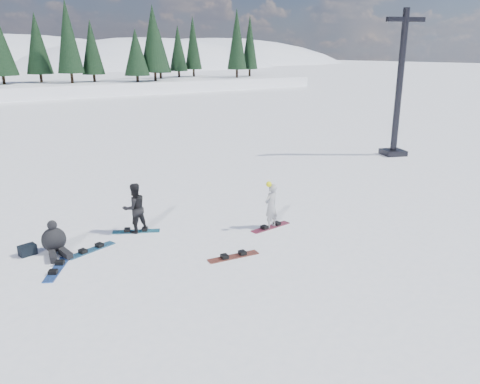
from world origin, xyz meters
name	(u,v)px	position (x,y,z in m)	size (l,w,h in m)	color
ground	(244,237)	(0.00, 0.00, 0.00)	(420.00, 420.00, 0.00)	white
lift_tower	(398,98)	(13.70, 5.40, 3.14)	(2.06, 1.50, 7.71)	black
snowboarder_woman	(271,206)	(1.21, 0.22, 0.76)	(0.62, 0.48, 1.63)	#AFB0B5
snowboarder_man	(135,208)	(-2.63, 2.31, 0.81)	(0.79, 0.61, 1.62)	black
seated_rider	(54,241)	(-5.17, 2.07, 0.37)	(0.69, 1.13, 0.96)	black
gear_bag	(27,250)	(-5.87, 2.34, 0.15)	(0.45, 0.30, 0.30)	black
snowboard_woman	(271,227)	(1.21, 0.22, 0.01)	(1.50, 0.28, 0.03)	maroon
snowboard_man	(136,231)	(-2.63, 2.31, 0.01)	(1.50, 0.28, 0.03)	teal
snowboard_loose_c	(91,250)	(-4.27, 1.64, 0.01)	(1.50, 0.28, 0.03)	#195D8B
snowboard_loose_a	(57,269)	(-5.42, 0.89, 0.01)	(1.50, 0.28, 0.03)	#1C469E
snowboard_loose_b	(234,257)	(-1.07, -1.04, 0.01)	(1.50, 0.28, 0.03)	maroon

